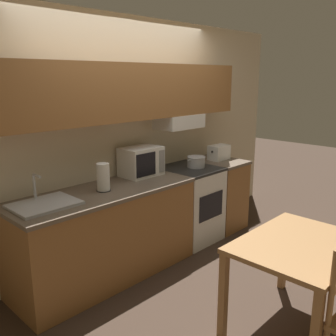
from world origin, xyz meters
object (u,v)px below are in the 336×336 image
object	(u,v)px
stove_range	(189,203)
sink_basin	(44,204)
cooking_pot	(196,161)
paper_towel_roll	(103,177)
dining_table	(299,255)
toaster	(219,152)
microwave	(141,161)

from	to	relation	value
stove_range	sink_basin	xyz separation A→B (m)	(-1.84, -0.00, 0.46)
stove_range	cooking_pot	xyz separation A→B (m)	(0.08, -0.03, 0.51)
paper_towel_roll	sink_basin	bearing A→B (deg)	179.06
dining_table	toaster	bearing A→B (deg)	52.91
microwave	paper_towel_roll	xyz separation A→B (m)	(-0.62, -0.16, -0.03)
cooking_pot	paper_towel_roll	world-z (taller)	paper_towel_roll
cooking_pot	microwave	distance (m)	0.73
microwave	dining_table	bearing A→B (deg)	-92.47
microwave	toaster	bearing A→B (deg)	-6.11
stove_range	cooking_pot	distance (m)	0.52
microwave	dining_table	distance (m)	1.90
cooking_pot	dining_table	world-z (taller)	cooking_pot
stove_range	dining_table	distance (m)	1.85
toaster	dining_table	xyz separation A→B (m)	(-1.30, -1.72, -0.36)
microwave	sink_basin	size ratio (longest dim) A/B	0.82
microwave	toaster	size ratio (longest dim) A/B	1.49
microwave	dining_table	world-z (taller)	microwave
sink_basin	dining_table	bearing A→B (deg)	-56.31
cooking_pot	sink_basin	size ratio (longest dim) A/B	0.57
dining_table	stove_range	bearing A→B (deg)	67.54
microwave	sink_basin	distance (m)	1.23
microwave	toaster	world-z (taller)	microwave
dining_table	microwave	bearing A→B (deg)	87.53
stove_range	toaster	size ratio (longest dim) A/B	3.09
toaster	paper_towel_roll	bearing A→B (deg)	-179.14
stove_range	toaster	distance (m)	0.81
dining_table	paper_towel_roll	bearing A→B (deg)	107.67
paper_towel_roll	dining_table	size ratio (longest dim) A/B	0.26
toaster	paper_towel_roll	distance (m)	1.84
toaster	dining_table	bearing A→B (deg)	-127.09
stove_range	toaster	xyz separation A→B (m)	(0.60, 0.02, 0.54)
paper_towel_roll	microwave	bearing A→B (deg)	14.34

